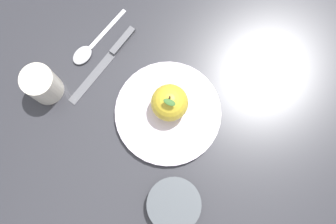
% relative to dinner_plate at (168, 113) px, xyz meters
% --- Properties ---
extents(ground_plane, '(2.40, 2.40, 0.00)m').
position_rel_dinner_plate_xyz_m(ground_plane, '(-0.03, -0.02, -0.01)').
color(ground_plane, '#2D2D33').
extents(dinner_plate, '(0.22, 0.22, 0.02)m').
position_rel_dinner_plate_xyz_m(dinner_plate, '(0.00, 0.00, 0.00)').
color(dinner_plate, silver).
rests_on(dinner_plate, ground_plane).
extents(apple, '(0.08, 0.08, 0.09)m').
position_rel_dinner_plate_xyz_m(apple, '(-0.01, 0.00, 0.04)').
color(apple, gold).
rests_on(apple, dinner_plate).
extents(side_bowl, '(0.11, 0.11, 0.03)m').
position_rel_dinner_plate_xyz_m(side_bowl, '(0.19, 0.02, 0.01)').
color(side_bowl, '#4C5156').
rests_on(side_bowl, ground_plane).
extents(cup, '(0.07, 0.07, 0.08)m').
position_rel_dinner_plate_xyz_m(cup, '(-0.04, -0.26, 0.04)').
color(cup, silver).
rests_on(cup, ground_plane).
extents(knife, '(0.18, 0.13, 0.01)m').
position_rel_dinner_plate_xyz_m(knife, '(-0.12, -0.14, -0.01)').
color(knife, '#59595E').
rests_on(knife, ground_plane).
extents(spoon, '(0.14, 0.12, 0.01)m').
position_rel_dinner_plate_xyz_m(spoon, '(-0.14, -0.18, -0.00)').
color(spoon, silver).
rests_on(spoon, ground_plane).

